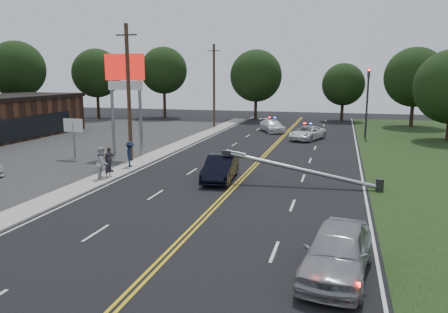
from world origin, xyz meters
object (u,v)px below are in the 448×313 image
(pylon_sign, at_px, (125,80))
(traffic_signal, at_px, (367,97))
(waiting_sedan, at_px, (337,251))
(bystander_d, at_px, (109,159))
(crashed_sedan, at_px, (221,168))
(emergency_a, at_px, (307,133))
(bystander_a, at_px, (108,165))
(bystander_c, at_px, (130,154))
(utility_pole_far, at_px, (214,86))
(small_sign, at_px, (73,129))
(fallen_streetlight, at_px, (309,171))
(emergency_b, at_px, (272,126))
(bystander_b, at_px, (102,163))
(utility_pole_mid, at_px, (129,93))

(pylon_sign, distance_m, traffic_signal, 24.75)
(waiting_sedan, distance_m, bystander_d, 18.61)
(crashed_sedan, distance_m, emergency_a, 19.07)
(bystander_a, height_order, bystander_c, bystander_c)
(utility_pole_far, relative_size, emergency_a, 2.05)
(small_sign, bearing_deg, utility_pole_far, 77.69)
(small_sign, relative_size, waiting_sedan, 0.63)
(emergency_a, distance_m, bystander_c, 20.05)
(utility_pole_far, bearing_deg, fallen_streetlight, -62.76)
(pylon_sign, bearing_deg, emergency_a, 44.26)
(bystander_a, bearing_deg, waiting_sedan, -114.68)
(crashed_sedan, height_order, waiting_sedan, waiting_sedan)
(utility_pole_far, xyz_separation_m, waiting_sedan, (15.14, -37.38, -4.25))
(utility_pole_far, bearing_deg, emergency_b, -15.10)
(pylon_sign, xyz_separation_m, fallen_streetlight, (14.69, -6.00, -5.08))
(waiting_sedan, bearing_deg, pylon_sign, 140.99)
(crashed_sedan, relative_size, bystander_b, 2.39)
(utility_pole_far, xyz_separation_m, bystander_d, (0.45, -25.96, -4.14))
(bystander_a, xyz_separation_m, bystander_b, (-0.19, -0.37, 0.22))
(pylon_sign, distance_m, bystander_b, 9.41)
(crashed_sedan, xyz_separation_m, emergency_b, (-0.57, 23.87, -0.07))
(pylon_sign, bearing_deg, bystander_d, -73.66)
(bystander_d, bearing_deg, emergency_b, -3.89)
(traffic_signal, bearing_deg, utility_pole_mid, -134.20)
(utility_pole_mid, xyz_separation_m, crashed_sedan, (8.02, -3.88, -4.31))
(fallen_streetlight, bearing_deg, emergency_a, 94.73)
(small_sign, height_order, utility_pole_far, utility_pole_far)
(traffic_signal, relative_size, utility_pole_far, 0.70)
(fallen_streetlight, height_order, crashed_sedan, fallen_streetlight)
(waiting_sedan, xyz_separation_m, bystander_a, (-13.97, 10.04, 0.05))
(small_sign, distance_m, traffic_signal, 28.72)
(traffic_signal, bearing_deg, bystander_d, -127.84)
(fallen_streetlight, distance_m, bystander_c, 12.53)
(pylon_sign, relative_size, bystander_c, 4.52)
(emergency_b, distance_m, bystander_c, 22.99)
(emergency_a, bearing_deg, traffic_signal, 50.29)
(bystander_c, bearing_deg, fallen_streetlight, -125.25)
(utility_pole_far, relative_size, bystander_a, 6.54)
(small_sign, distance_m, bystander_a, 8.13)
(bystander_a, bearing_deg, crashed_sedan, -67.01)
(crashed_sedan, bearing_deg, utility_pole_mid, 149.50)
(pylon_sign, relative_size, utility_pole_far, 0.80)
(crashed_sedan, bearing_deg, bystander_b, -170.16)
(pylon_sign, relative_size, emergency_b, 1.66)
(emergency_b, bearing_deg, pylon_sign, -143.73)
(utility_pole_mid, height_order, crashed_sedan, utility_pole_mid)
(small_sign, bearing_deg, traffic_signal, 38.90)
(traffic_signal, distance_m, fallen_streetlight, 22.62)
(bystander_a, bearing_deg, small_sign, 59.19)
(pylon_sign, distance_m, bystander_d, 8.01)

